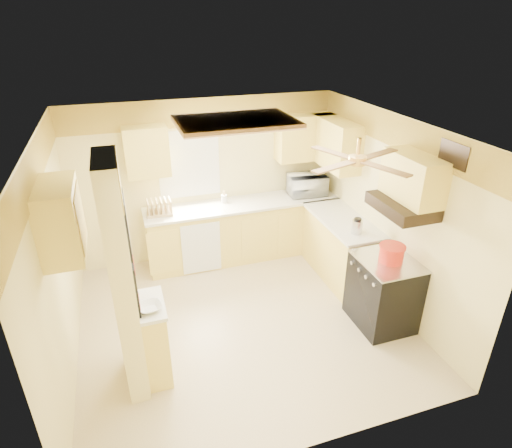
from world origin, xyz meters
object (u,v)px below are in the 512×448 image
object	(u,v)px
bowl	(150,307)
kettle	(357,226)
dutch_oven	(392,253)
stove	(383,292)
microwave	(307,185)

from	to	relation	value
bowl	kettle	xyz separation A→B (m)	(2.78, 0.80, 0.07)
dutch_oven	kettle	size ratio (longest dim) A/B	1.41
kettle	dutch_oven	bearing A→B (deg)	-86.19
dutch_oven	kettle	distance (m)	0.72
stove	bowl	xyz separation A→B (m)	(-2.81, -0.10, 0.51)
microwave	dutch_oven	xyz separation A→B (m)	(0.12, -2.17, -0.08)
stove	kettle	xyz separation A→B (m)	(-0.03, 0.70, 0.58)
microwave	kettle	bearing A→B (deg)	98.22
dutch_oven	bowl	bearing A→B (deg)	-178.28
kettle	bowl	bearing A→B (deg)	-163.87
bowl	dutch_oven	world-z (taller)	dutch_oven
microwave	dutch_oven	world-z (taller)	microwave
stove	bowl	bearing A→B (deg)	-177.94
microwave	dutch_oven	distance (m)	2.17
microwave	dutch_oven	size ratio (longest dim) A/B	1.91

